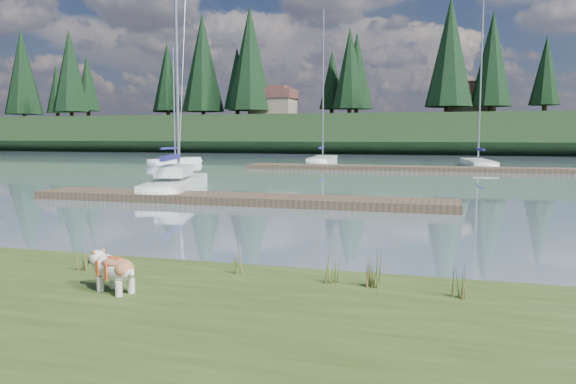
% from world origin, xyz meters
% --- Properties ---
extents(ground, '(200.00, 200.00, 0.00)m').
position_xyz_m(ground, '(0.00, 30.00, 0.00)').
color(ground, '#7D96A4').
rests_on(ground, ground).
extents(ridge, '(200.00, 20.00, 5.00)m').
position_xyz_m(ridge, '(0.00, 73.00, 2.50)').
color(ridge, black).
rests_on(ridge, ground).
extents(bulldog, '(0.91, 0.58, 0.54)m').
position_xyz_m(bulldog, '(-0.77, -3.57, 0.69)').
color(bulldog, silver).
rests_on(bulldog, bank).
extents(sailboat_main, '(4.07, 8.66, 12.32)m').
position_xyz_m(sailboat_main, '(-8.19, 12.72, 0.42)').
color(sailboat_main, white).
rests_on(sailboat_main, ground).
extents(dock_near, '(16.00, 2.00, 0.30)m').
position_xyz_m(dock_near, '(-4.00, 9.00, 0.15)').
color(dock_near, '#4C3D2C').
rests_on(dock_near, ground).
extents(dock_far, '(26.00, 2.20, 0.30)m').
position_xyz_m(dock_far, '(2.00, 30.00, 0.15)').
color(dock_far, '#4C3D2C').
rests_on(dock_far, ground).
extents(sailboat_bg_0, '(2.14, 6.68, 9.69)m').
position_xyz_m(sailboat_bg_0, '(-18.32, 32.43, 0.33)').
color(sailboat_bg_0, white).
rests_on(sailboat_bg_0, ground).
extents(sailboat_bg_1, '(2.67, 9.13, 13.30)m').
position_xyz_m(sailboat_bg_1, '(-7.34, 38.74, 0.33)').
color(sailboat_bg_1, white).
rests_on(sailboat_bg_1, ground).
extents(sailboat_bg_3, '(2.66, 8.77, 12.62)m').
position_xyz_m(sailboat_bg_3, '(5.48, 36.22, 0.32)').
color(sailboat_bg_3, white).
rests_on(sailboat_bg_3, ground).
extents(weed_0, '(0.17, 0.14, 0.50)m').
position_xyz_m(weed_0, '(0.41, -2.16, 0.56)').
color(weed_0, '#475B23').
rests_on(weed_0, bank).
extents(weed_1, '(0.17, 0.14, 0.57)m').
position_xyz_m(weed_1, '(2.01, -2.25, 0.59)').
color(weed_1, '#475B23').
rests_on(weed_1, bank).
extents(weed_2, '(0.17, 0.14, 0.61)m').
position_xyz_m(weed_2, '(2.61, -2.30, 0.61)').
color(weed_2, '#475B23').
rests_on(weed_2, bank).
extents(weed_3, '(0.17, 0.14, 0.46)m').
position_xyz_m(weed_3, '(-1.99, -2.65, 0.54)').
color(weed_3, '#475B23').
rests_on(weed_3, bank).
extents(weed_4, '(0.17, 0.14, 0.47)m').
position_xyz_m(weed_4, '(2.59, -2.37, 0.55)').
color(weed_4, '#475B23').
rests_on(weed_4, bank).
extents(weed_5, '(0.17, 0.14, 0.51)m').
position_xyz_m(weed_5, '(3.78, -2.50, 0.56)').
color(weed_5, '#475B23').
rests_on(weed_5, bank).
extents(mud_lip, '(60.00, 0.50, 0.14)m').
position_xyz_m(mud_lip, '(0.00, -1.60, 0.07)').
color(mud_lip, '#33281C').
rests_on(mud_lip, ground).
extents(conifer_0, '(5.72, 5.72, 14.15)m').
position_xyz_m(conifer_0, '(-55.00, 67.00, 12.64)').
color(conifer_0, '#382619').
rests_on(conifer_0, ridge).
extents(conifer_1, '(4.40, 4.40, 11.30)m').
position_xyz_m(conifer_1, '(-40.00, 71.00, 11.28)').
color(conifer_1, '#382619').
rests_on(conifer_1, ridge).
extents(conifer_2, '(6.60, 6.60, 16.05)m').
position_xyz_m(conifer_2, '(-25.00, 68.00, 13.54)').
color(conifer_2, '#382619').
rests_on(conifer_2, ridge).
extents(conifer_3, '(4.84, 4.84, 12.25)m').
position_xyz_m(conifer_3, '(-10.00, 72.00, 11.74)').
color(conifer_3, '#382619').
rests_on(conifer_3, ridge).
extents(conifer_4, '(6.16, 6.16, 15.10)m').
position_xyz_m(conifer_4, '(3.00, 66.00, 13.09)').
color(conifer_4, '#382619').
rests_on(conifer_4, ridge).
extents(conifer_5, '(3.96, 3.96, 10.35)m').
position_xyz_m(conifer_5, '(15.00, 70.00, 10.83)').
color(conifer_5, '#382619').
rests_on(conifer_5, ridge).
extents(house_0, '(6.30, 5.30, 4.65)m').
position_xyz_m(house_0, '(-22.00, 70.00, 7.31)').
color(house_0, gray).
rests_on(house_0, ridge).
extents(house_1, '(6.30, 5.30, 4.65)m').
position_xyz_m(house_1, '(6.00, 71.00, 7.31)').
color(house_1, gray).
rests_on(house_1, ridge).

